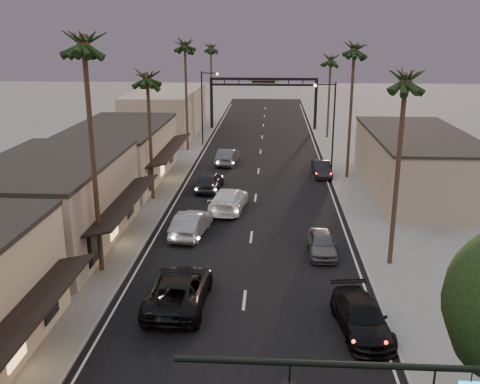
# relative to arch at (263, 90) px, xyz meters

# --- Properties ---
(ground) EXTENTS (200.00, 200.00, 0.00)m
(ground) POSITION_rel_arch_xyz_m (0.00, -30.00, -5.53)
(ground) COLOR slate
(ground) RESTS_ON ground
(road) EXTENTS (14.00, 120.00, 0.02)m
(road) POSITION_rel_arch_xyz_m (0.00, -25.00, -5.53)
(road) COLOR black
(road) RESTS_ON ground
(sidewalk_left) EXTENTS (5.00, 92.00, 0.12)m
(sidewalk_left) POSITION_rel_arch_xyz_m (-9.50, -18.00, -5.47)
(sidewalk_left) COLOR slate
(sidewalk_left) RESTS_ON ground
(sidewalk_right) EXTENTS (5.00, 92.00, 0.12)m
(sidewalk_right) POSITION_rel_arch_xyz_m (9.50, -18.00, -5.47)
(sidewalk_right) COLOR slate
(sidewalk_right) RESTS_ON ground
(storefront_mid) EXTENTS (8.00, 14.00, 5.50)m
(storefront_mid) POSITION_rel_arch_xyz_m (-13.00, -44.00, -2.78)
(storefront_mid) COLOR gray
(storefront_mid) RESTS_ON ground
(storefront_far) EXTENTS (8.00, 16.00, 5.00)m
(storefront_far) POSITION_rel_arch_xyz_m (-13.00, -28.00, -3.03)
(storefront_far) COLOR #C2B394
(storefront_far) RESTS_ON ground
(storefront_dist) EXTENTS (8.00, 20.00, 6.00)m
(storefront_dist) POSITION_rel_arch_xyz_m (-13.00, -5.00, -2.53)
(storefront_dist) COLOR gray
(storefront_dist) RESTS_ON ground
(building_right) EXTENTS (8.00, 18.00, 5.00)m
(building_right) POSITION_rel_arch_xyz_m (14.00, -30.00, -3.03)
(building_right) COLOR gray
(building_right) RESTS_ON ground
(arch) EXTENTS (15.20, 0.40, 7.27)m
(arch) POSITION_rel_arch_xyz_m (0.00, 0.00, 0.00)
(arch) COLOR black
(arch) RESTS_ON ground
(streetlight_right) EXTENTS (2.13, 0.30, 9.00)m
(streetlight_right) POSITION_rel_arch_xyz_m (6.92, -25.00, -0.20)
(streetlight_right) COLOR black
(streetlight_right) RESTS_ON ground
(streetlight_left) EXTENTS (2.13, 0.30, 9.00)m
(streetlight_left) POSITION_rel_arch_xyz_m (-6.92, -12.00, -0.20)
(streetlight_left) COLOR black
(streetlight_left) RESTS_ON ground
(palm_lb) EXTENTS (3.20, 3.20, 15.20)m
(palm_lb) POSITION_rel_arch_xyz_m (-8.60, -48.00, 7.85)
(palm_lb) COLOR #38281C
(palm_lb) RESTS_ON ground
(palm_lc) EXTENTS (3.20, 3.20, 12.20)m
(palm_lc) POSITION_rel_arch_xyz_m (-8.60, -34.00, 4.94)
(palm_lc) COLOR #38281C
(palm_lc) RESTS_ON ground
(palm_ld) EXTENTS (3.20, 3.20, 14.20)m
(palm_ld) POSITION_rel_arch_xyz_m (-8.60, -15.00, 6.88)
(palm_ld) COLOR #38281C
(palm_ld) RESTS_ON ground
(palm_ra) EXTENTS (3.20, 3.20, 13.20)m
(palm_ra) POSITION_rel_arch_xyz_m (8.60, -46.00, 5.91)
(palm_ra) COLOR #38281C
(palm_ra) RESTS_ON ground
(palm_rb) EXTENTS (3.20, 3.20, 14.20)m
(palm_rb) POSITION_rel_arch_xyz_m (8.60, -26.00, 6.88)
(palm_rb) COLOR #38281C
(palm_rb) RESTS_ON ground
(palm_rc) EXTENTS (3.20, 3.20, 12.20)m
(palm_rc) POSITION_rel_arch_xyz_m (8.60, -6.00, 4.94)
(palm_rc) COLOR #38281C
(palm_rc) RESTS_ON ground
(palm_far) EXTENTS (3.20, 3.20, 13.20)m
(palm_far) POSITION_rel_arch_xyz_m (-8.30, 8.00, 5.91)
(palm_far) COLOR #38281C
(palm_far) RESTS_ON ground
(oncoming_pickup) EXTENTS (3.05, 6.37, 1.75)m
(oncoming_pickup) POSITION_rel_arch_xyz_m (-3.35, -51.70, -4.66)
(oncoming_pickup) COLOR black
(oncoming_pickup) RESTS_ON ground
(oncoming_silver) EXTENTS (2.47, 5.38, 1.71)m
(oncoming_silver) POSITION_rel_arch_xyz_m (-4.17, -41.80, -4.68)
(oncoming_silver) COLOR gray
(oncoming_silver) RESTS_ON ground
(oncoming_white) EXTENTS (3.11, 6.25, 1.74)m
(oncoming_white) POSITION_rel_arch_xyz_m (-2.03, -36.30, -4.66)
(oncoming_white) COLOR white
(oncoming_white) RESTS_ON ground
(oncoming_dgrey) EXTENTS (2.44, 5.15, 1.70)m
(oncoming_dgrey) POSITION_rel_arch_xyz_m (-4.20, -30.80, -4.68)
(oncoming_dgrey) COLOR black
(oncoming_dgrey) RESTS_ON ground
(oncoming_grey_far) EXTENTS (2.25, 5.17, 1.65)m
(oncoming_grey_far) POSITION_rel_arch_xyz_m (-3.39, -21.26, -4.71)
(oncoming_grey_far) COLOR #47484C
(oncoming_grey_far) RESTS_ON ground
(curbside_black) EXTENTS (2.80, 5.44, 1.51)m
(curbside_black) POSITION_rel_arch_xyz_m (5.67, -53.69, -4.78)
(curbside_black) COLOR black
(curbside_black) RESTS_ON ground
(curbside_grey) EXTENTS (1.76, 4.24, 1.44)m
(curbside_grey) POSITION_rel_arch_xyz_m (4.59, -44.62, -4.81)
(curbside_grey) COLOR #505055
(curbside_grey) RESTS_ON ground
(curbside_far) EXTENTS (1.77, 4.56, 1.48)m
(curbside_far) POSITION_rel_arch_xyz_m (6.20, -25.52, -4.79)
(curbside_far) COLOR black
(curbside_far) RESTS_ON ground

